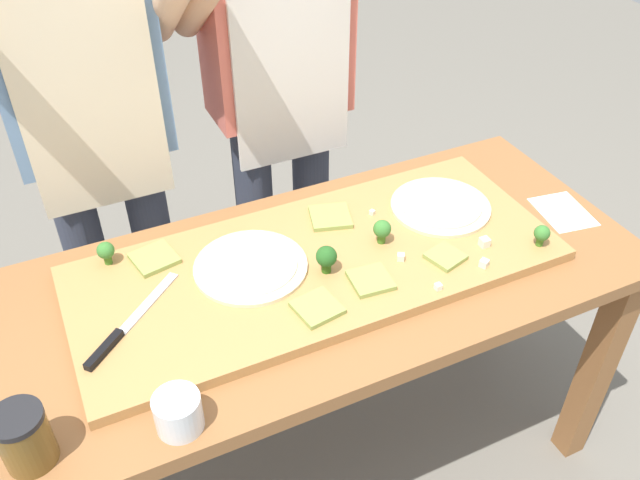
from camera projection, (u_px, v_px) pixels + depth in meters
ground_plane at (322, 458)px, 2.10m from camera, size 8.00×8.00×0.00m
prep_table at (323, 307)px, 1.69m from camera, size 1.57×0.70×0.78m
cutting_board at (317, 264)px, 1.62m from camera, size 1.17×0.48×0.03m
chefs_knife at (121, 331)px, 1.41m from camera, size 0.25×0.22×0.02m
pizza_whole_cheese_artichoke at (441, 206)px, 1.76m from camera, size 0.26×0.26×0.02m
pizza_whole_white_garlic at (251, 266)px, 1.58m from camera, size 0.27×0.27×0.02m
pizza_slice_near_left at (330, 217)px, 1.73m from camera, size 0.13×0.13×0.01m
pizza_slice_near_right at (371, 280)px, 1.54m from camera, size 0.10×0.10×0.01m
pizza_slice_far_right at (445, 257)px, 1.60m from camera, size 0.10×0.10×0.01m
pizza_slice_far_left at (317, 308)px, 1.47m from camera, size 0.11×0.11×0.01m
pizza_slice_center at (154, 258)px, 1.60m from camera, size 0.11×0.11×0.01m
broccoli_floret_front_mid at (542, 234)px, 1.63m from camera, size 0.04×0.04×0.06m
broccoli_floret_front_left at (382, 230)px, 1.63m from camera, size 0.04×0.04×0.06m
broccoli_floret_back_mid at (106, 251)px, 1.57m from camera, size 0.04×0.04×0.06m
broccoli_floret_center_right at (326, 257)px, 1.55m from camera, size 0.05×0.05×0.07m
cheese_crumble_a at (372, 212)px, 1.74m from camera, size 0.02×0.02×0.01m
cheese_crumble_b at (485, 242)px, 1.64m from camera, size 0.02×0.02×0.02m
cheese_crumble_c at (484, 263)px, 1.58m from camera, size 0.03×0.03×0.02m
cheese_crumble_d at (438, 287)px, 1.52m from camera, size 0.01×0.01×0.01m
cheese_crumble_e at (401, 257)px, 1.60m from camera, size 0.02×0.02×0.02m
flour_cup at (179, 414)px, 1.25m from camera, size 0.09×0.09×0.08m
sauce_jar at (24, 438)px, 1.18m from camera, size 0.09×0.09×0.12m
recipe_note at (563, 212)px, 1.80m from camera, size 0.15×0.18×0.00m
cook_left at (90, 118)px, 1.76m from camera, size 0.54×0.39×1.67m
cook_right at (279, 80)px, 1.94m from camera, size 0.54×0.39×1.67m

